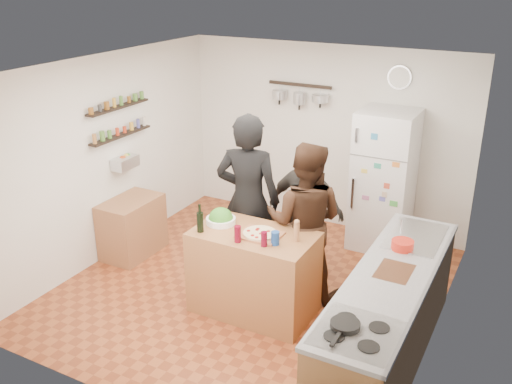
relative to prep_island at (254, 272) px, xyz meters
The scene contains 26 objects.
room_shell 1.13m from the prep_island, 106.62° to the left, with size 4.20×4.20×4.20m.
prep_island is the anchor object (origin of this frame).
pizza_board 0.47m from the prep_island, 14.04° to the right, with size 0.42×0.34×0.02m, color #9A5A38.
pizza 0.49m from the prep_island, 14.04° to the right, with size 0.34×0.34×0.02m, color beige.
salad_bowl 0.64m from the prep_island, behind, with size 0.31×0.31×0.06m, color white.
wine_bottle 0.78m from the prep_island, 156.25° to the right, with size 0.07×0.07×0.21m, color black.
wine_glass_near 0.59m from the prep_island, 101.77° to the right, with size 0.07×0.07×0.17m, color #5D0718.
wine_glass_far 0.61m from the prep_island, 42.27° to the right, with size 0.06×0.06×0.15m, color #56071B.
pepper_mill 0.71m from the prep_island, ahead, with size 0.06×0.06×0.18m, color #A66E45.
salt_canister 0.61m from the prep_island, 21.80° to the right, with size 0.08×0.08×0.14m, color navy.
person_left 0.84m from the prep_island, 123.84° to the left, with size 0.73×0.48×2.00m, color black.
person_center 0.77m from the prep_island, 59.04° to the left, with size 0.86×0.67×1.77m, color black.
person_back 1.09m from the prep_island, 82.76° to the left, with size 0.94×0.39×1.60m, color #2E2C29.
counter_run 1.48m from the prep_island, ahead, with size 0.63×2.63×0.90m, color #9E7042.
stove_top 1.91m from the prep_island, 37.38° to the right, with size 0.60×0.62×0.02m, color white.
skillet 1.83m from the prep_island, 38.89° to the right, with size 0.23×0.23×0.04m, color black.
sink 1.68m from the prep_island, 24.65° to the left, with size 0.50×0.80×0.03m, color silver.
cutting_board 1.54m from the prep_island, ahead, with size 0.30×0.40×0.02m, color #975937.
red_bowl 1.55m from the prep_island, 13.70° to the left, with size 0.21×0.21×0.09m, color red.
fridge 2.29m from the prep_island, 71.24° to the left, with size 0.70×0.68×1.80m, color white.
wall_clock 3.07m from the prep_island, 73.62° to the left, with size 0.30×0.30×0.03m, color silver.
spice_shelf_lower 2.47m from the prep_island, 165.07° to the left, with size 0.12×1.00×0.03m, color black.
spice_shelf_upper 2.63m from the prep_island, 165.07° to the left, with size 0.12×1.00×0.03m, color black.
produce_basket 2.31m from the prep_island, 164.87° to the left, with size 0.18×0.35×0.14m, color silver.
side_table 2.01m from the prep_island, 167.97° to the left, with size 0.50×0.80×0.73m, color #AA7147.
pot_rack 2.87m from the prep_island, 103.68° to the left, with size 0.90×0.04×0.04m, color black.
Camera 1 is at (2.70, -4.96, 3.46)m, focal length 40.00 mm.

